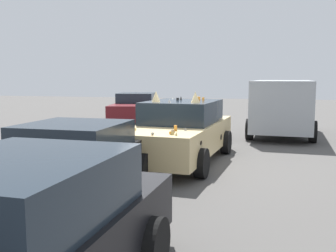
# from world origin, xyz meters

# --- Properties ---
(ground_plane) EXTENTS (60.00, 60.00, 0.00)m
(ground_plane) POSITION_xyz_m (0.00, 0.00, 0.00)
(ground_plane) COLOR #514F4C
(art_car_decorated) EXTENTS (4.69, 2.35, 1.79)m
(art_car_decorated) POSITION_xyz_m (0.06, -0.00, 0.77)
(art_car_decorated) COLOR #D8BC7F
(art_car_decorated) RESTS_ON ground
(parked_van_row_back_far) EXTENTS (5.01, 2.46, 2.00)m
(parked_van_row_back_far) POSITION_xyz_m (5.43, -2.68, 1.13)
(parked_van_row_back_far) COLOR #9EA3A8
(parked_van_row_back_far) RESTS_ON ground
(parked_sedan_behind_left) EXTENTS (4.06, 2.11, 1.32)m
(parked_sedan_behind_left) POSITION_xyz_m (-3.47, 1.19, 0.67)
(parked_sedan_behind_left) COLOR black
(parked_sedan_behind_left) RESTS_ON ground
(parked_sedan_near_left) EXTENTS (4.71, 2.58, 1.39)m
(parked_sedan_near_left) POSITION_xyz_m (7.96, 3.82, 0.70)
(parked_sedan_near_left) COLOR #5B1419
(parked_sedan_near_left) RESTS_ON ground
(parked_sedan_row_back_center) EXTENTS (4.61, 2.32, 1.31)m
(parked_sedan_row_back_center) POSITION_xyz_m (3.38, 0.36, 0.67)
(parked_sedan_row_back_center) COLOR white
(parked_sedan_row_back_center) RESTS_ON ground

